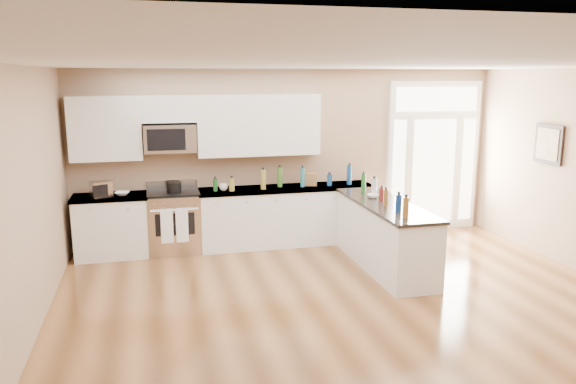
# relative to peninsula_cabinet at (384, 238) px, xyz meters

# --- Properties ---
(ground) EXTENTS (8.00, 8.00, 0.00)m
(ground) POSITION_rel_peninsula_cabinet_xyz_m (-0.93, -2.24, -0.43)
(ground) COLOR brown
(room_shell) EXTENTS (8.00, 8.00, 8.00)m
(room_shell) POSITION_rel_peninsula_cabinet_xyz_m (-0.93, -2.24, 1.27)
(room_shell) COLOR #A08165
(room_shell) RESTS_ON ground
(back_cabinet_left) EXTENTS (1.10, 0.66, 0.94)m
(back_cabinet_left) POSITION_rel_peninsula_cabinet_xyz_m (-3.80, 1.45, 0.00)
(back_cabinet_left) COLOR silver
(back_cabinet_left) RESTS_ON ground
(back_cabinet_right) EXTENTS (2.85, 0.66, 0.94)m
(back_cabinet_right) POSITION_rel_peninsula_cabinet_xyz_m (-1.08, 1.45, 0.00)
(back_cabinet_right) COLOR silver
(back_cabinet_right) RESTS_ON ground
(peninsula_cabinet) EXTENTS (0.69, 2.32, 0.94)m
(peninsula_cabinet) POSITION_rel_peninsula_cabinet_xyz_m (0.00, 0.00, 0.00)
(peninsula_cabinet) COLOR silver
(peninsula_cabinet) RESTS_ON ground
(upper_cabinet_left) EXTENTS (1.04, 0.33, 0.95)m
(upper_cabinet_left) POSITION_rel_peninsula_cabinet_xyz_m (-3.81, 1.59, 1.49)
(upper_cabinet_left) COLOR silver
(upper_cabinet_left) RESTS_ON room_shell
(upper_cabinet_right) EXTENTS (1.94, 0.33, 0.95)m
(upper_cabinet_right) POSITION_rel_peninsula_cabinet_xyz_m (-1.50, 1.59, 1.49)
(upper_cabinet_right) COLOR silver
(upper_cabinet_right) RESTS_ON room_shell
(upper_cabinet_short) EXTENTS (0.82, 0.33, 0.40)m
(upper_cabinet_short) POSITION_rel_peninsula_cabinet_xyz_m (-2.88, 1.59, 1.77)
(upper_cabinet_short) COLOR silver
(upper_cabinet_short) RESTS_ON room_shell
(microwave) EXTENTS (0.78, 0.41, 0.42)m
(microwave) POSITION_rel_peninsula_cabinet_xyz_m (-2.88, 1.56, 1.33)
(microwave) COLOR silver
(microwave) RESTS_ON room_shell
(entry_door) EXTENTS (1.70, 0.10, 2.60)m
(entry_door) POSITION_rel_peninsula_cabinet_xyz_m (1.62, 1.71, 0.87)
(entry_door) COLOR white
(entry_door) RESTS_ON ground
(wall_art_near) EXTENTS (0.05, 0.58, 0.58)m
(wall_art_near) POSITION_rel_peninsula_cabinet_xyz_m (2.54, -0.04, 1.27)
(wall_art_near) COLOR black
(wall_art_near) RESTS_ON room_shell
(kitchen_range) EXTENTS (0.79, 0.69, 1.08)m
(kitchen_range) POSITION_rel_peninsula_cabinet_xyz_m (-2.87, 1.45, 0.04)
(kitchen_range) COLOR silver
(kitchen_range) RESTS_ON ground
(stockpot) EXTENTS (0.24, 0.24, 0.17)m
(stockpot) POSITION_rel_peninsula_cabinet_xyz_m (-2.85, 1.42, 0.60)
(stockpot) COLOR black
(stockpot) RESTS_ON kitchen_range
(toaster_oven) EXTENTS (0.34, 0.31, 0.24)m
(toaster_oven) POSITION_rel_peninsula_cabinet_xyz_m (-3.90, 1.35, 0.62)
(toaster_oven) COLOR silver
(toaster_oven) RESTS_ON back_cabinet_left
(cardboard_box) EXTENTS (0.28, 0.24, 0.20)m
(cardboard_box) POSITION_rel_peninsula_cabinet_xyz_m (-0.69, 1.52, 0.61)
(cardboard_box) COLOR brown
(cardboard_box) RESTS_ON back_cabinet_right
(bowl_left) EXTENTS (0.25, 0.25, 0.05)m
(bowl_left) POSITION_rel_peninsula_cabinet_xyz_m (-3.61, 1.43, 0.53)
(bowl_left) COLOR white
(bowl_left) RESTS_ON back_cabinet_left
(bowl_peninsula) EXTENTS (0.21, 0.21, 0.05)m
(bowl_peninsula) POSITION_rel_peninsula_cabinet_xyz_m (-0.04, 0.37, 0.53)
(bowl_peninsula) COLOR white
(bowl_peninsula) RESTS_ON peninsula_cabinet
(cup_counter) EXTENTS (0.18, 0.18, 0.10)m
(cup_counter) POSITION_rel_peninsula_cabinet_xyz_m (-2.10, 1.41, 0.56)
(cup_counter) COLOR white
(cup_counter) RESTS_ON back_cabinet_right
(counter_bottles) EXTENTS (2.31, 2.42, 0.32)m
(counter_bottles) POSITION_rel_peninsula_cabinet_xyz_m (-0.64, 0.83, 0.64)
(counter_bottles) COLOR #19591E
(counter_bottles) RESTS_ON back_cabinet_right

